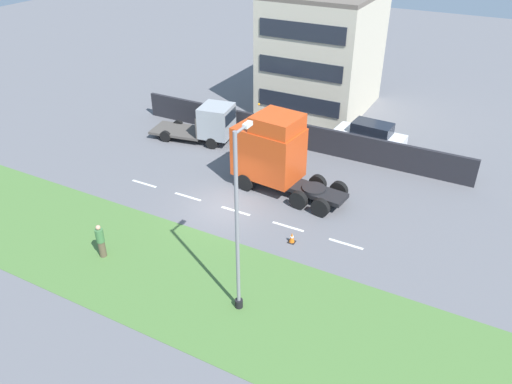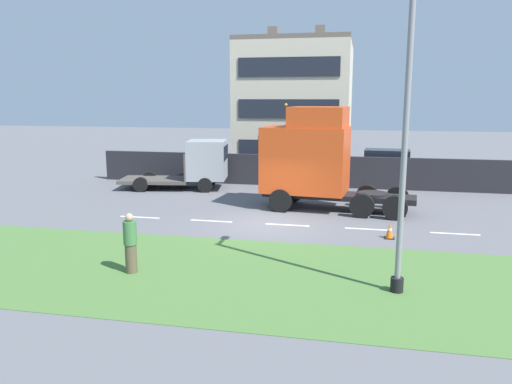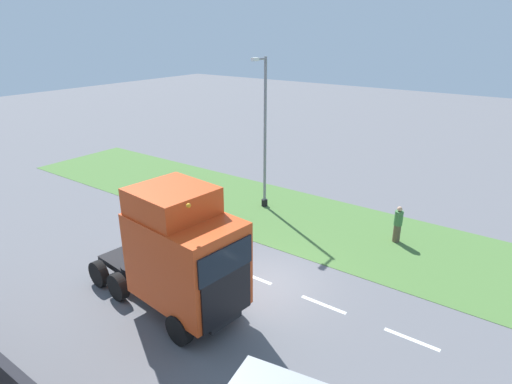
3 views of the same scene
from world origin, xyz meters
name	(u,v)px [view 1 (image 1 of 3)]	position (x,y,z in m)	size (l,w,h in m)	color
ground_plane	(225,208)	(0.00, 0.00, 0.00)	(120.00, 120.00, 0.00)	slate
grass_verge	(159,269)	(-6.00, 0.00, 0.01)	(7.00, 44.00, 0.01)	#4C7538
lane_markings	(236,211)	(0.00, -0.70, 0.00)	(0.16, 14.60, 0.00)	white
boundary_wall	(292,134)	(9.00, 0.00, 0.89)	(0.25, 24.00, 1.79)	#232328
building_block	(322,52)	(16.84, 1.15, 4.49)	(8.69, 7.60, 10.06)	beige
lorry_cab	(273,152)	(3.27, -1.31, 2.33)	(3.18, 7.03, 4.79)	black
flatbed_truck	(210,123)	(6.93, 5.31, 1.44)	(3.14, 6.17, 2.72)	#999EA3
parked_car	(370,137)	(10.76, -4.93, 1.00)	(2.10, 4.76, 2.05)	silver
lamp_post	(238,234)	(-6.31, -4.56, 3.77)	(1.29, 0.34, 8.15)	black
pedestrian	(101,241)	(-6.46, 2.97, 0.89)	(0.39, 0.39, 1.80)	brown
traffic_cone_lead	(292,238)	(-1.15, -4.63, 0.28)	(0.36, 0.36, 0.58)	black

